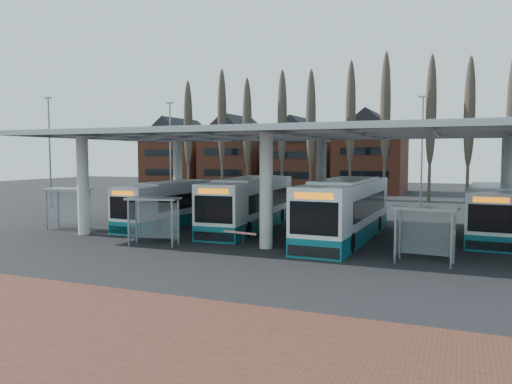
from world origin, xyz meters
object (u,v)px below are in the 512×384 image
at_px(bus_1, 250,204).
at_px(bus_2, 346,211).
at_px(shelter_0, 69,199).
at_px(shelter_2, 425,222).
at_px(shelter_1, 154,211).
at_px(bus_3, 490,212).
at_px(bus_0, 175,204).

bearing_deg(bus_1, bus_2, -19.43).
xyz_separation_m(shelter_0, shelter_2, (22.34, -2.08, -0.10)).
bearing_deg(shelter_2, bus_1, 153.47).
xyz_separation_m(shelter_0, shelter_1, (8.55, -2.90, -0.08)).
bearing_deg(shelter_0, shelter_1, -24.96).
relative_size(bus_3, shelter_2, 3.93).
bearing_deg(bus_0, bus_3, 9.96).
bearing_deg(shelter_0, shelter_2, -11.52).
bearing_deg(bus_1, bus_0, -179.93).
relative_size(bus_2, shelter_0, 4.16).
height_order(bus_2, shelter_0, bus_2).
xyz_separation_m(bus_0, bus_2, (12.45, -1.52, 0.22)).
bearing_deg(bus_0, shelter_1, -63.60).
height_order(shelter_0, shelter_2, shelter_0).
distance_m(bus_0, shelter_1, 8.18).
bearing_deg(shelter_1, bus_2, 19.23).
relative_size(bus_1, shelter_0, 4.05).
bearing_deg(shelter_2, shelter_0, 179.44).
height_order(bus_0, shelter_1, bus_0).
bearing_deg(shelter_0, bus_1, 18.40).
distance_m(bus_1, shelter_0, 11.87).
relative_size(shelter_0, shelter_1, 1.00).
distance_m(bus_1, bus_3, 14.82).
distance_m(bus_0, bus_3, 20.41).
distance_m(bus_1, shelter_2, 13.52).
xyz_separation_m(bus_3, shelter_2, (-3.08, -9.38, 0.40)).
relative_size(bus_1, bus_2, 0.97).
bearing_deg(bus_2, bus_3, 30.08).
bearing_deg(shelter_1, shelter_0, 147.37).
bearing_deg(shelter_2, bus_3, 76.57).
distance_m(bus_2, bus_3, 8.86).
height_order(bus_1, shelter_0, bus_1).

